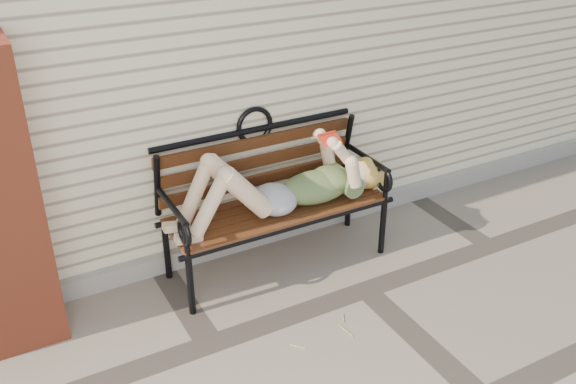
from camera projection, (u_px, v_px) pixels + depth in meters
ground at (366, 290)px, 4.79m from camera, size 80.00×80.00×0.00m
house_wall at (202, 9)px, 6.41m from camera, size 8.00×4.00×3.00m
foundation_strip at (301, 223)px, 5.51m from camera, size 8.00×0.10×0.15m
garden_bench at (270, 183)px, 4.86m from camera, size 1.86×0.74×1.20m
reading_woman at (281, 185)px, 4.74m from camera, size 1.75×0.40×0.55m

